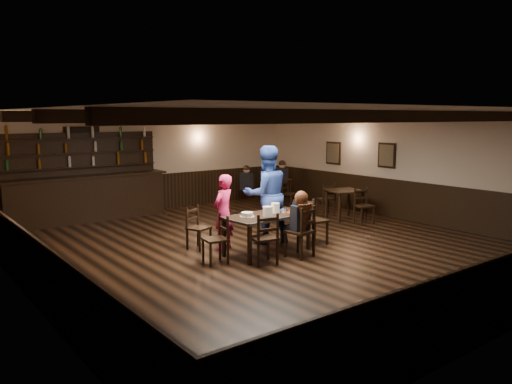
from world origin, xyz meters
TOP-DOWN VIEW (x-y plane):
  - ground at (0.00, 0.00)m, footprint 10.00×10.00m
  - room_shell at (0.01, 0.04)m, footprint 9.02×10.02m
  - dining_table at (-0.24, -0.43)m, footprint 1.75×0.99m
  - chair_near_left at (-0.76, -1.03)m, footprint 0.51×0.49m
  - chair_near_right at (0.09, -1.09)m, footprint 0.53×0.51m
  - chair_end_left at (-1.33, -0.42)m, footprint 0.45×0.47m
  - chair_end_right at (0.86, -0.47)m, footprint 0.47×0.49m
  - chair_far_pushed at (-1.15, 0.69)m, footprint 0.50×0.49m
  - woman_pink at (-0.75, 0.31)m, footprint 0.64×0.54m
  - man_blue at (0.25, 0.21)m, footprint 1.16×1.01m
  - seated_person at (0.07, -1.03)m, footprint 0.33×0.50m
  - cake at (-0.68, -0.38)m, footprint 0.27×0.27m
  - plate_stack_a at (-0.32, -0.54)m, footprint 0.19×0.19m
  - plate_stack_b at (-0.01, -0.39)m, footprint 0.16×0.16m
  - tea_light at (-0.15, -0.32)m, footprint 0.05×0.05m
  - salt_shaker at (0.10, -0.49)m, footprint 0.04×0.04m
  - pepper_shaker at (0.17, -0.51)m, footprint 0.03×0.03m
  - drink_glass at (0.09, -0.29)m, footprint 0.07×0.07m
  - menu_red at (0.29, -0.47)m, footprint 0.40×0.36m
  - menu_blue at (0.24, -0.26)m, footprint 0.39×0.35m
  - bar_counter at (-1.97, 4.72)m, footprint 4.12×0.70m
  - back_table_a at (3.34, 0.90)m, footprint 0.99×0.99m
  - back_table_b at (3.35, 3.62)m, footprint 0.91×0.91m
  - bg_patron_left at (2.45, 3.90)m, footprint 0.27×0.39m
  - bg_patron_right at (3.77, 3.86)m, footprint 0.34×0.44m

SIDE VIEW (x-z plane):
  - ground at x=0.00m, z-range 0.00..0.00m
  - chair_far_pushed at x=-1.15m, z-range 0.07..0.91m
  - chair_end_left at x=-1.33m, z-range 0.07..0.95m
  - chair_near_left at x=-0.76m, z-range 0.08..1.01m
  - chair_near_right at x=0.09m, z-range 0.08..1.05m
  - chair_end_right at x=0.86m, z-range 0.08..1.07m
  - back_table_b at x=3.35m, z-range 0.27..1.02m
  - back_table_a at x=3.34m, z-range 0.27..1.02m
  - dining_table at x=-0.24m, z-range 0.30..1.06m
  - bar_counter at x=-1.97m, z-range -0.37..1.83m
  - woman_pink at x=-0.75m, z-range 0.00..1.49m
  - menu_red at x=0.29m, z-range 0.75..0.76m
  - menu_blue at x=0.24m, z-range 0.75..0.76m
  - tea_light at x=-0.15m, z-range 0.75..0.81m
  - cake at x=-0.68m, z-range 0.75..0.83m
  - pepper_shaker at x=0.17m, z-range 0.75..0.83m
  - salt_shaker at x=0.10m, z-range 0.75..0.84m
  - drink_glass at x=0.09m, z-range 0.75..0.86m
  - seated_person at x=0.07m, z-range 0.42..1.23m
  - bg_patron_left at x=2.45m, z-range 0.47..1.20m
  - plate_stack_a at x=-0.32m, z-range 0.75..0.93m
  - plate_stack_b at x=-0.01m, z-range 0.75..0.95m
  - bg_patron_right at x=3.77m, z-range 0.47..1.27m
  - man_blue at x=0.25m, z-range 0.00..2.02m
  - room_shell at x=0.01m, z-range 0.39..3.10m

